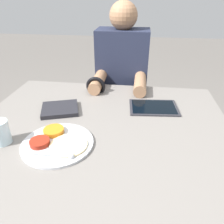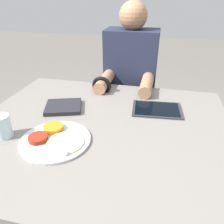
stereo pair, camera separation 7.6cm
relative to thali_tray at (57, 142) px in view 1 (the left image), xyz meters
The scene contains 6 objects.
dining_table 0.41m from the thali_tray, 44.77° to the left, with size 1.11×0.95×0.71m.
thali_tray is the anchor object (origin of this frame).
red_notebook 0.26m from the thali_tray, 106.65° to the left, with size 0.21×0.20×0.02m.
tablet_device 0.50m from the thali_tray, 42.40° to the left, with size 0.25×0.18×0.01m.
person_diner 0.81m from the thali_tray, 77.29° to the left, with size 0.34×0.45×1.17m.
drinking_glass 0.21m from the thali_tray, behind, with size 0.07×0.07×0.09m.
Camera 1 is at (0.15, -0.77, 1.22)m, focal length 35.00 mm.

